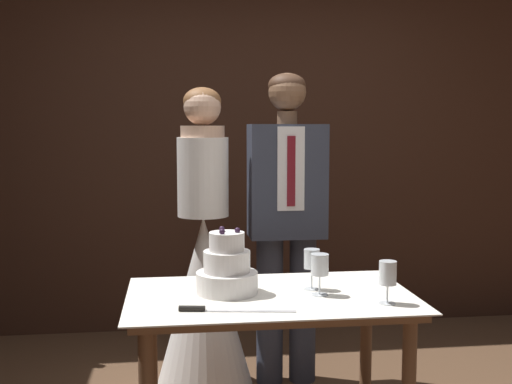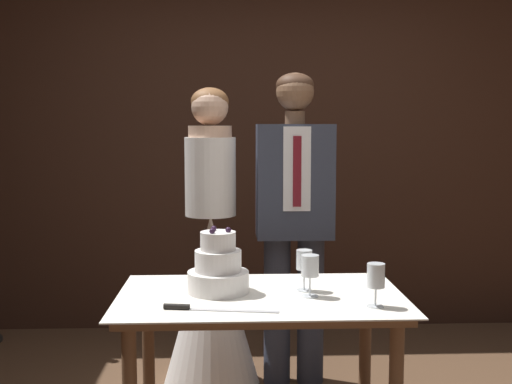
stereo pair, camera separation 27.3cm
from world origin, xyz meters
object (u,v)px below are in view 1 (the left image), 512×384
wine_glass_near (388,274)px  wine_glass_far (312,261)px  bride (204,279)px  cake_table (270,318)px  wine_glass_middle (320,266)px  cake_knife (214,309)px  groom (287,211)px  tiered_cake (227,270)px

wine_glass_near → wine_glass_far: bearing=134.2°
wine_glass_far → bride: size_ratio=0.11×
bride → wine_glass_near: bearing=-58.9°
cake_table → bride: 0.94m
wine_glass_middle → cake_knife: bearing=-158.5°
wine_glass_middle → groom: (0.03, 0.95, 0.10)m
tiered_cake → cake_knife: 0.29m
cake_knife → bride: (0.01, 1.12, -0.15)m
tiered_cake → wine_glass_far: size_ratio=1.59×
wine_glass_near → wine_glass_far: (-0.25, 0.26, 0.00)m
wine_glass_near → wine_glass_middle: 0.29m
cake_knife → wine_glass_far: (0.44, 0.27, 0.12)m
cake_knife → groom: size_ratio=0.25×
tiered_cake → cake_knife: bearing=-105.1°
wine_glass_middle → wine_glass_near: bearing=-34.3°
cake_knife → tiered_cake: bearing=83.8°
cake_table → wine_glass_near: wine_glass_near is taller
bride → groom: 0.59m
cake_knife → wine_glass_far: wine_glass_far is taller
wine_glass_far → bride: bearing=116.3°
bride → groom: (0.46, -0.00, 0.37)m
groom → wine_glass_middle: bearing=-91.9°
wine_glass_near → cake_knife: bearing=-178.7°
wine_glass_middle → cake_table: bearing=168.8°
cake_knife → wine_glass_middle: bearing=30.3°
wine_glass_far → groom: groom is taller
bride → groom: bearing=-0.1°
cake_table → cake_knife: (-0.25, -0.22, 0.11)m
wine_glass_far → cake_table: bearing=-163.8°
bride → cake_table: bearing=-75.6°
cake_table → groom: 0.99m
wine_glass_middle → bride: bearing=114.6°
cake_table → tiered_cake: size_ratio=4.25×
tiered_cake → bride: (-0.06, 0.86, -0.25)m
cake_table → wine_glass_middle: wine_glass_middle is taller
tiered_cake → groom: 0.96m
wine_glass_middle → bride: bride is taller
cake_knife → groom: bearing=75.7°
cake_knife → groom: groom is taller
cake_table → tiered_cake: tiered_cake is taller
wine_glass_far → wine_glass_middle: bearing=-82.4°
cake_table → wine_glass_middle: size_ratio=6.85×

